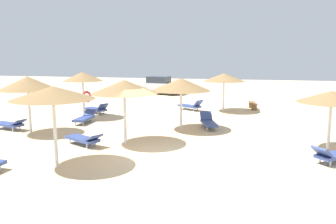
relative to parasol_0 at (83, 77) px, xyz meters
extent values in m
plane|color=beige|center=(6.02, -6.54, -2.53)|extent=(80.00, 80.00, 0.00)
cylinder|color=silver|center=(0.00, 0.00, -1.33)|extent=(0.12, 0.12, 2.40)
cone|color=olive|center=(0.00, 0.00, 0.04)|extent=(2.41, 2.41, 0.54)
torus|color=red|center=(0.22, 0.00, -1.18)|extent=(0.71, 0.27, 0.70)
cylinder|color=silver|center=(3.14, -8.79, -1.27)|extent=(0.12, 0.12, 2.52)
cone|color=olive|center=(3.14, -8.79, 0.12)|extent=(2.84, 2.84, 0.45)
cylinder|color=silver|center=(12.95, -4.59, -1.47)|extent=(0.12, 0.12, 2.11)
cone|color=olive|center=(12.95, -4.59, -0.28)|extent=(2.71, 2.71, 0.48)
cylinder|color=silver|center=(4.49, -5.33, -1.35)|extent=(0.12, 0.12, 2.35)
cone|color=olive|center=(4.49, -5.33, 0.02)|extent=(2.89, 2.89, 0.59)
cylinder|color=silver|center=(-0.76, -4.42, -1.38)|extent=(0.12, 0.12, 2.30)
cone|color=olive|center=(-0.76, -4.42, 0.00)|extent=(2.77, 2.77, 0.66)
cylinder|color=silver|center=(6.37, -1.97, -1.44)|extent=(0.12, 0.12, 2.17)
cone|color=olive|center=(6.37, -1.97, -0.14)|extent=(3.01, 3.01, 0.64)
cylinder|color=silver|center=(8.21, 4.29, -1.44)|extent=(0.12, 0.12, 2.17)
cone|color=olive|center=(8.21, 4.29, -0.19)|extent=(2.83, 2.83, 0.54)
cube|color=#33478C|center=(0.67, -1.45, -2.25)|extent=(0.64, 1.70, 0.12)
cube|color=#33478C|center=(0.67, -0.65, -2.04)|extent=(0.64, 0.51, 0.37)
cylinder|color=silver|center=(0.45, -0.85, -2.42)|extent=(0.06, 0.06, 0.22)
cylinder|color=silver|center=(0.89, -0.85, -2.42)|extent=(0.06, 0.06, 0.22)
cylinder|color=silver|center=(0.45, -2.05, -2.42)|extent=(0.06, 0.06, 0.22)
cylinder|color=silver|center=(0.89, -2.05, -2.42)|extent=(0.06, 0.06, 0.22)
cylinder|color=silver|center=(1.47, -9.59, -2.42)|extent=(0.06, 0.06, 0.22)
cube|color=#33478C|center=(12.29, -6.64, -2.02)|extent=(0.78, 0.80, 0.40)
cylinder|color=silver|center=(12.58, -6.68, -2.42)|extent=(0.06, 0.06, 0.22)
cylinder|color=silver|center=(12.30, -6.35, -2.42)|extent=(0.06, 0.06, 0.22)
cube|color=#33478C|center=(2.69, -5.84, -2.25)|extent=(1.80, 1.36, 0.12)
cube|color=#33478C|center=(3.39, -6.21, -2.07)|extent=(0.77, 0.81, 0.31)
cylinder|color=silver|center=(3.32, -5.93, -2.42)|extent=(0.06, 0.06, 0.22)
cylinder|color=silver|center=(3.11, -6.31, -2.42)|extent=(0.06, 0.06, 0.22)
cylinder|color=silver|center=(2.26, -5.36, -2.42)|extent=(0.06, 0.06, 0.22)
cylinder|color=silver|center=(2.05, -5.75, -2.42)|extent=(0.06, 0.06, 0.22)
cube|color=#33478C|center=(-2.51, -3.77, -2.25)|extent=(1.81, 1.05, 0.12)
cube|color=#33478C|center=(-1.74, -3.98, -2.07)|extent=(0.68, 0.75, 0.31)
cylinder|color=silver|center=(-1.88, -3.71, -2.42)|extent=(0.06, 0.06, 0.22)
cylinder|color=silver|center=(-1.99, -4.14, -2.42)|extent=(0.06, 0.06, 0.22)
cylinder|color=silver|center=(-3.04, -3.41, -2.42)|extent=(0.06, 0.06, 0.22)
cube|color=#33478C|center=(7.77, -1.28, -2.25)|extent=(1.12, 1.81, 0.12)
cube|color=#33478C|center=(7.53, -0.52, -1.98)|extent=(0.74, 0.60, 0.46)
cylinder|color=silver|center=(7.38, -0.78, -2.42)|extent=(0.06, 0.06, 0.22)
cylinder|color=silver|center=(7.80, -0.65, -2.42)|extent=(0.06, 0.06, 0.22)
cylinder|color=silver|center=(7.73, -1.92, -2.42)|extent=(0.06, 0.06, 0.22)
cylinder|color=silver|center=(8.15, -1.79, -2.42)|extent=(0.06, 0.06, 0.22)
cube|color=#33478C|center=(5.83, 4.46, -2.25)|extent=(1.77, 1.46, 0.12)
cube|color=#33478C|center=(6.51, 4.03, -1.98)|extent=(0.70, 0.76, 0.47)
cylinder|color=silver|center=(6.46, 4.32, -2.42)|extent=(0.06, 0.06, 0.22)
cylinder|color=silver|center=(6.22, 3.95, -2.42)|extent=(0.06, 0.06, 0.22)
cylinder|color=silver|center=(5.45, 4.97, -2.42)|extent=(0.06, 0.06, 0.22)
cylinder|color=silver|center=(5.21, 4.60, -2.42)|extent=(0.06, 0.06, 0.22)
cube|color=#33478C|center=(-0.04, 1.80, -2.25)|extent=(1.78, 1.43, 0.12)
cube|color=#33478C|center=(0.64, 1.38, -2.00)|extent=(0.72, 0.78, 0.44)
cylinder|color=silver|center=(0.59, 1.67, -2.42)|extent=(0.06, 0.06, 0.22)
cylinder|color=silver|center=(0.36, 1.30, -2.42)|extent=(0.06, 0.06, 0.22)
cylinder|color=silver|center=(-0.44, 2.30, -2.42)|extent=(0.06, 0.06, 0.22)
cylinder|color=silver|center=(-0.67, 1.92, -2.42)|extent=(0.06, 0.06, 0.22)
cube|color=brown|center=(10.21, 5.73, -2.08)|extent=(0.62, 1.54, 0.08)
cube|color=brown|center=(10.30, 5.19, -2.32)|extent=(0.37, 0.17, 0.41)
cube|color=brown|center=(10.13, 6.27, -2.32)|extent=(0.37, 0.17, 0.41)
cube|color=silver|center=(1.73, 13.12, -1.86)|extent=(4.22, 2.33, 0.90)
cube|color=#262D38|center=(1.53, 13.16, -1.11)|extent=(2.23, 1.87, 0.60)
cylinder|color=black|center=(3.20, 13.77, -2.21)|extent=(0.67, 0.32, 0.64)
cylinder|color=black|center=(2.92, 12.04, -2.21)|extent=(0.67, 0.32, 0.64)
cylinder|color=black|center=(0.54, 14.21, -2.21)|extent=(0.67, 0.32, 0.64)
cylinder|color=black|center=(0.25, 12.48, -2.21)|extent=(0.67, 0.32, 0.64)
camera|label=1|loc=(9.42, -19.46, 1.46)|focal=37.18mm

